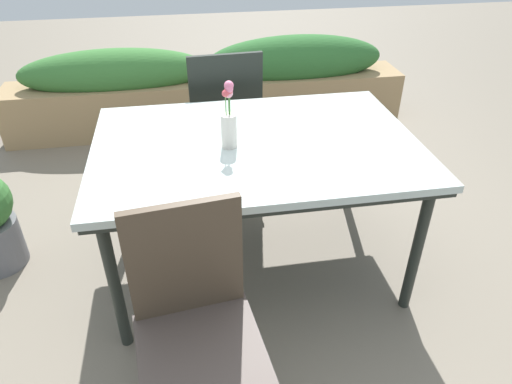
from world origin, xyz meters
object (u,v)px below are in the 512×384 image
at_px(planter_box, 210,87).
at_px(flower_vase, 229,121).
at_px(chair_far_side, 223,111).
at_px(dining_table, 256,152).
at_px(chair_near_left, 195,321).

bearing_deg(planter_box, flower_vase, -91.58).
xyz_separation_m(chair_far_side, flower_vase, (-0.06, -0.86, 0.33)).
relative_size(dining_table, chair_near_left, 1.62).
bearing_deg(planter_box, chair_near_left, -95.89).
distance_m(dining_table, flower_vase, 0.23).
height_order(dining_table, flower_vase, flower_vase).
bearing_deg(chair_near_left, chair_far_side, -106.45).
xyz_separation_m(chair_far_side, chair_near_left, (-0.28, -1.68, -0.01)).
bearing_deg(chair_near_left, planter_box, -102.83).
distance_m(chair_near_left, flower_vase, 0.91).
height_order(chair_far_side, planter_box, chair_far_side).
xyz_separation_m(dining_table, chair_far_side, (-0.07, 0.84, -0.14)).
relative_size(dining_table, planter_box, 0.46).
height_order(chair_near_left, flower_vase, flower_vase).
bearing_deg(chair_far_side, dining_table, -89.04).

